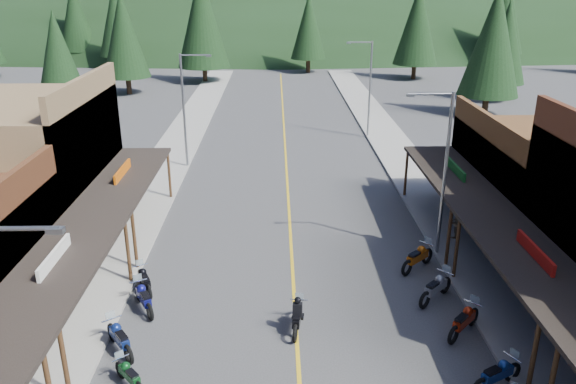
{
  "coord_description": "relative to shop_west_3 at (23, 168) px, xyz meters",
  "views": [
    {
      "loc": [
        -0.71,
        -16.43,
        12.59
      ],
      "look_at": [
        -0.16,
        8.91,
        3.0
      ],
      "focal_mm": 35.0,
      "sensor_mm": 36.0,
      "label": 1
    }
  ],
  "objects": [
    {
      "name": "ground",
      "position": [
        13.78,
        -11.3,
        -3.52
      ],
      "size": [
        220.0,
        220.0,
        0.0
      ],
      "primitive_type": "plane",
      "color": "#38383A",
      "rests_on": "ground"
    },
    {
      "name": "centerline",
      "position": [
        13.78,
        8.7,
        -3.51
      ],
      "size": [
        0.15,
        90.0,
        0.01
      ],
      "primitive_type": "cube",
      "color": "gold",
      "rests_on": "ground"
    },
    {
      "name": "sidewalk_west",
      "position": [
        5.08,
        8.7,
        -3.44
      ],
      "size": [
        3.4,
        94.0,
        0.15
      ],
      "primitive_type": "cube",
      "color": "gray",
      "rests_on": "ground"
    },
    {
      "name": "sidewalk_east",
      "position": [
        22.48,
        8.7,
        -3.44
      ],
      "size": [
        3.4,
        94.0,
        0.15
      ],
      "primitive_type": "cube",
      "color": "gray",
      "rests_on": "ground"
    },
    {
      "name": "shop_west_3",
      "position": [
        0.0,
        0.0,
        0.0
      ],
      "size": [
        10.9,
        10.2,
        8.2
      ],
      "color": "brown",
      "rests_on": "ground"
    },
    {
      "name": "shop_east_3",
      "position": [
        27.54,
        0.0,
        -0.99
      ],
      "size": [
        10.9,
        10.2,
        6.2
      ],
      "color": "#4C2D16",
      "rests_on": "ground"
    },
    {
      "name": "streetlight_1",
      "position": [
        6.83,
        10.7,
        0.94
      ],
      "size": [
        2.16,
        0.18,
        8.0
      ],
      "color": "gray",
      "rests_on": "ground"
    },
    {
      "name": "streetlight_2",
      "position": [
        20.74,
        -3.3,
        0.94
      ],
      "size": [
        2.16,
        0.18,
        8.0
      ],
      "color": "gray",
      "rests_on": "ground"
    },
    {
      "name": "streetlight_3",
      "position": [
        20.74,
        18.7,
        0.94
      ],
      "size": [
        2.16,
        0.18,
        8.0
      ],
      "color": "gray",
      "rests_on": "ground"
    },
    {
      "name": "ridge_hill",
      "position": [
        13.78,
        123.7,
        -3.52
      ],
      "size": [
        310.0,
        140.0,
        60.0
      ],
      "primitive_type": "ellipsoid",
      "color": "black",
      "rests_on": "ground"
    },
    {
      "name": "pine_1",
      "position": [
        -10.22,
        58.7,
        3.72
      ],
      "size": [
        5.88,
        5.88,
        12.5
      ],
      "color": "black",
      "rests_on": "ground"
    },
    {
      "name": "pine_2",
      "position": [
        3.78,
        46.7,
        4.47
      ],
      "size": [
        6.72,
        6.72,
        14.0
      ],
      "color": "black",
      "rests_on": "ground"
    },
    {
      "name": "pine_3",
      "position": [
        17.78,
        54.7,
        2.96
      ],
      "size": [
        5.04,
        5.04,
        11.0
      ],
      "color": "black",
      "rests_on": "ground"
    },
    {
      "name": "pine_4",
      "position": [
        31.78,
        48.7,
        3.72
      ],
      "size": [
        5.88,
        5.88,
        12.5
      ],
      "color": "black",
      "rests_on": "ground"
    },
    {
      "name": "pine_5",
      "position": [
        47.78,
        60.7,
        4.47
      ],
      "size": [
        6.72,
        6.72,
        14.0
      ],
      "color": "black",
      "rests_on": "ground"
    },
    {
      "name": "pine_7",
      "position": [
        -18.22,
        64.7,
        3.72
      ],
      "size": [
        5.88,
        5.88,
        12.5
      ],
      "color": "black",
      "rests_on": "ground"
    },
    {
      "name": "pine_8",
      "position": [
        -8.22,
        28.7,
        2.46
      ],
      "size": [
        4.48,
        4.48,
        10.0
      ],
      "color": "black",
      "rests_on": "ground"
    },
    {
      "name": "pine_9",
      "position": [
        37.78,
        33.7,
        2.86
      ],
      "size": [
        4.93,
        4.93,
        10.8
      ],
      "color": "black",
      "rests_on": "ground"
    },
    {
      "name": "pine_10",
      "position": [
        -4.22,
        38.7,
        3.27
      ],
      "size": [
        5.38,
        5.38,
        11.6
      ],
      "color": "black",
      "rests_on": "ground"
    },
    {
      "name": "pine_11",
      "position": [
        33.78,
        26.7,
        3.67
      ],
      "size": [
        5.82,
        5.82,
        12.4
      ],
      "color": "black",
      "rests_on": "ground"
    },
    {
      "name": "bike_west_7",
      "position": [
        8.21,
        -12.61,
        -2.98
      ],
      "size": [
        1.7,
        1.82,
        1.07
      ],
      "primitive_type": null,
      "rotation": [
        0.0,
        0.0,
        0.72
      ],
      "color": "#0D451A",
      "rests_on": "ground"
    },
    {
      "name": "bike_west_8",
      "position": [
        7.41,
        -10.69,
        -2.88
      ],
      "size": [
        1.91,
        2.27,
        1.29
      ],
      "primitive_type": null,
      "rotation": [
        0.0,
        0.0,
        0.61
      ],
      "color": "navy",
      "rests_on": "ground"
    },
    {
      "name": "bike_west_9",
      "position": [
        7.67,
        -7.96,
        -2.89
      ],
      "size": [
        1.71,
        2.3,
        1.27
      ],
      "primitive_type": null,
      "rotation": [
        0.0,
        0.0,
        0.5
      ],
      "color": "navy",
      "rests_on": "ground"
    },
    {
      "name": "bike_west_10",
      "position": [
        7.37,
        -6.46,
        -2.93
      ],
      "size": [
        1.53,
        2.16,
        1.18
      ],
      "primitive_type": null,
      "rotation": [
        0.0,
        0.0,
        0.45
      ],
      "color": "black",
      "rests_on": "ground"
    },
    {
      "name": "bike_east_7",
      "position": [
        20.22,
        -12.92,
        -2.9
      ],
      "size": [
        2.24,
        1.66,
        1.23
      ],
      "primitive_type": null,
      "rotation": [
        0.0,
        0.0,
        -1.08
      ],
      "color": "navy",
      "rests_on": "ground"
    },
    {
      "name": "bike_east_8",
      "position": [
        20.09,
        -9.88,
        -2.87
      ],
      "size": [
        2.12,
        2.17,
        1.3
      ],
      "primitive_type": null,
      "rotation": [
        0.0,
        0.0,
        -0.76
      ],
      "color": "#A0210B",
      "rests_on": "ground"
    },
    {
      "name": "bike_east_9",
      "position": [
        19.66,
        -7.48,
        -2.86
      ],
      "size": [
        2.19,
        2.17,
        1.32
      ],
      "primitive_type": null,
      "rotation": [
        0.0,
        0.0,
        -0.79
      ],
      "color": "gray",
      "rests_on": "ground"
    },
    {
      "name": "bike_east_10",
      "position": [
        19.56,
        -4.76,
        -2.85
      ],
      "size": [
        2.25,
        2.18,
        1.34
      ],
      "primitive_type": null,
      "rotation": [
        0.0,
        0.0,
        -0.82
      ],
      "color": "#AF4F0C",
      "rests_on": "ground"
    },
    {
      "name": "rider_on_bike",
      "position": [
        13.82,
        -9.47,
        -2.89
      ],
      "size": [
        0.98,
        2.14,
        1.57
      ],
      "rotation": [
        0.0,
        0.0,
        -0.14
      ],
      "color": "black",
      "rests_on": "ground"
    },
    {
      "name": "pedestrian_east_b",
      "position": [
        22.21,
        -1.63,
        -2.54
      ],
      "size": [
        0.91,
        0.89,
        1.66
      ],
      "primitive_type": "imported",
      "rotation": [
        0.0,
        0.0,
        3.89
      ],
      "color": "#4D4130",
      "rests_on": "sidewalk_east"
    }
  ]
}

